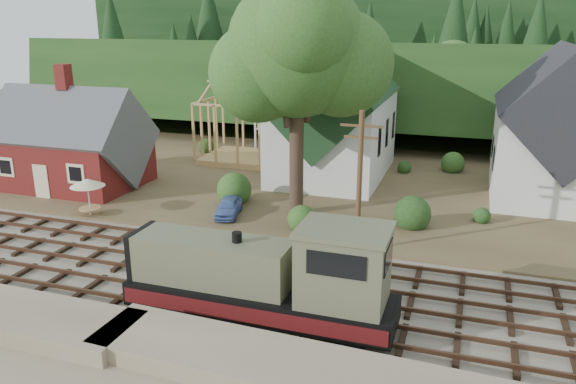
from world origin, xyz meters
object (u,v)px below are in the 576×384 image
(car_green, at_px, (28,179))
(car_blue, at_px, (228,207))
(locomotive, at_px, (269,279))
(patio_set, at_px, (87,184))

(car_green, bearing_deg, car_blue, -93.10)
(locomotive, distance_m, car_green, 26.69)
(locomotive, relative_size, patio_set, 4.70)
(locomotive, distance_m, car_blue, 13.23)
(car_blue, height_order, car_green, car_green)
(locomotive, height_order, car_blue, locomotive)
(locomotive, relative_size, car_green, 2.92)
(locomotive, xyz_separation_m, car_green, (-23.70, 12.21, -1.10))
(patio_set, bearing_deg, car_green, 155.87)
(locomotive, height_order, car_green, locomotive)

